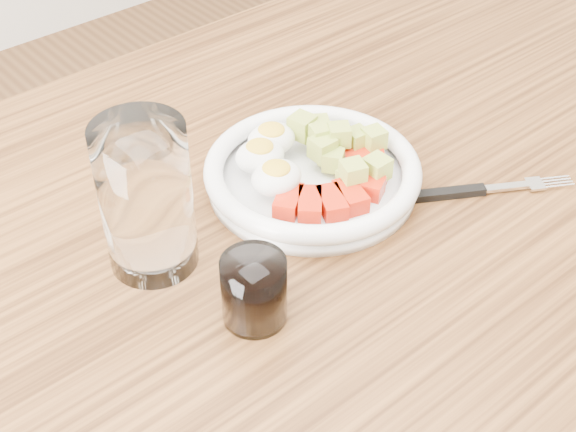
% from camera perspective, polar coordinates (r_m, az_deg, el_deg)
% --- Properties ---
extents(dining_table, '(1.50, 0.90, 0.77)m').
position_cam_1_polar(dining_table, '(0.90, 0.90, -6.38)').
color(dining_table, brown).
rests_on(dining_table, ground).
extents(bowl, '(0.24, 0.24, 0.06)m').
position_cam_1_polar(bowl, '(0.88, 1.63, 3.25)').
color(bowl, white).
rests_on(bowl, dining_table).
extents(fork, '(0.18, 0.11, 0.01)m').
position_cam_1_polar(fork, '(0.90, 12.60, 1.73)').
color(fork, black).
rests_on(fork, dining_table).
extents(water_glass, '(0.09, 0.09, 0.16)m').
position_cam_1_polar(water_glass, '(0.77, -10.05, 1.27)').
color(water_glass, white).
rests_on(water_glass, dining_table).
extents(coffee_glass, '(0.06, 0.06, 0.07)m').
position_cam_1_polar(coffee_glass, '(0.73, -2.43, -5.32)').
color(coffee_glass, white).
rests_on(coffee_glass, dining_table).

